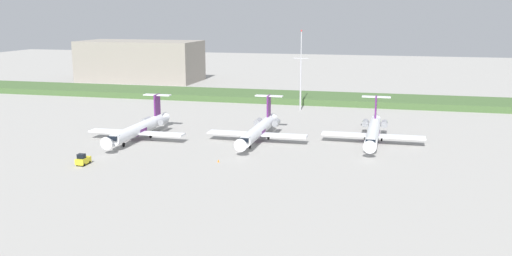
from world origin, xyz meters
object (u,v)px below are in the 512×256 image
Objects in this scene: regional_jet_third at (373,131)px; baggage_tug at (83,160)px; regional_jet_second at (259,130)px; antenna_mast at (301,77)px; safety_cone_front_marker at (218,161)px; regional_jet_nearest at (139,128)px.

baggage_tug is (-53.38, -33.48, -1.53)m from regional_jet_third.
regional_jet_second is 43.20m from antenna_mast.
safety_cone_front_marker is (-5.60, -62.94, -9.58)m from antenna_mast.
antenna_mast reaches higher than regional_jet_third.
regional_jet_nearest and regional_jet_second have the same top height.
antenna_mast reaches higher than baggage_tug.
safety_cone_front_marker is at bearing -32.51° from regional_jet_nearest.
regional_jet_nearest is at bearing -121.91° from antenna_mast.
regional_jet_third is 56.36× the size of safety_cone_front_marker.
baggage_tug is at bearing -134.16° from regional_jet_second.
regional_jet_nearest is at bearing 147.49° from safety_cone_front_marker.
regional_jet_nearest is at bearing -169.37° from regional_jet_third.
regional_jet_second is (27.19, 5.10, 0.00)m from regional_jet_nearest.
safety_cone_front_marker is (24.05, -15.33, -2.26)m from regional_jet_nearest.
regional_jet_nearest reaches higher than safety_cone_front_marker.
regional_jet_second is 25.96m from regional_jet_third.
regional_jet_third is at bearing -58.55° from antenna_mast.
safety_cone_front_marker is at bearing -98.74° from regional_jet_second.
regional_jet_third is 9.69× the size of baggage_tug.
baggage_tug is 26.07m from safety_cone_front_marker.
regional_jet_second is at bearing 45.84° from baggage_tug.
regional_jet_second is 56.36× the size of safety_cone_front_marker.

